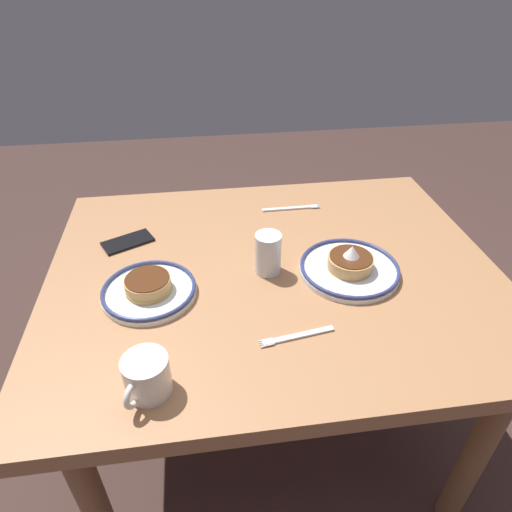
% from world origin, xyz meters
% --- Properties ---
extents(ground_plane, '(6.00, 6.00, 0.00)m').
position_xyz_m(ground_plane, '(0.00, 0.00, 0.00)').
color(ground_plane, '#3F2B26').
extents(dining_table, '(1.22, 0.98, 0.73)m').
position_xyz_m(dining_table, '(0.00, 0.00, 0.64)').
color(dining_table, '#A06E47').
rests_on(dining_table, ground_plane).
extents(plate_near_main, '(0.27, 0.27, 0.08)m').
position_xyz_m(plate_near_main, '(-0.20, 0.05, 0.75)').
color(plate_near_main, silver).
rests_on(plate_near_main, dining_table).
extents(plate_center_pancakes, '(0.24, 0.24, 0.05)m').
position_xyz_m(plate_center_pancakes, '(0.33, 0.07, 0.75)').
color(plate_center_pancakes, white).
rests_on(plate_center_pancakes, dining_table).
extents(coffee_mug, '(0.09, 0.12, 0.09)m').
position_xyz_m(coffee_mug, '(0.32, 0.37, 0.78)').
color(coffee_mug, white).
rests_on(coffee_mug, dining_table).
extents(drinking_glass, '(0.07, 0.07, 0.12)m').
position_xyz_m(drinking_glass, '(0.02, 0.01, 0.78)').
color(drinking_glass, silver).
rests_on(drinking_glass, dining_table).
extents(cell_phone, '(0.16, 0.13, 0.01)m').
position_xyz_m(cell_phone, '(0.41, -0.18, 0.74)').
color(cell_phone, black).
rests_on(cell_phone, dining_table).
extents(fork_near, '(0.18, 0.04, 0.01)m').
position_xyz_m(fork_near, '(-0.01, 0.27, 0.74)').
color(fork_near, silver).
rests_on(fork_near, dining_table).
extents(fork_far, '(0.20, 0.02, 0.01)m').
position_xyz_m(fork_far, '(-0.11, -0.31, 0.74)').
color(fork_far, silver).
rests_on(fork_far, dining_table).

